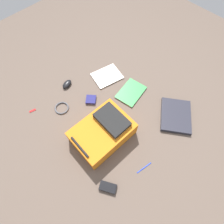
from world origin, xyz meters
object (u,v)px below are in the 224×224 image
Objects in this scene: backpack at (103,132)px; laptop at (176,115)px; cable_coil at (62,108)px; usb_stick at (32,111)px; book_blue at (107,76)px; earbud_pouch at (91,100)px; computer_mouse at (67,84)px; pen_black at (144,168)px; power_brick at (108,187)px; book_manual at (131,92)px.

laptop is (-0.31, -0.57, -0.07)m from backpack.
usb_stick is (0.16, 0.20, -0.00)m from cable_coil.
earbud_pouch is (-0.10, 0.30, 0.01)m from book_blue.
cable_coil is (-0.17, 0.19, -0.01)m from computer_mouse.
book_blue is 2.81× the size of computer_mouse.
book_blue reaches higher than pen_black.
usb_stick is at bearing 17.84° from pen_black.
power_brick is 0.90× the size of pen_black.
book_blue is 0.93m from pen_black.
cable_coil is at bearing 87.44° from book_blue.
earbud_pouch is (0.20, 0.32, 0.01)m from book_manual.
computer_mouse is 0.90× the size of power_brick.
power_brick reaches higher than pen_black.
book_manual is 2.33× the size of cable_coil.
computer_mouse is 0.25m from cable_coil.
laptop is 0.54m from pen_black.
power_brick reaches higher than book_blue.
book_manual is (0.44, 0.09, -0.01)m from laptop.
backpack is 0.40m from power_brick.
computer_mouse is at bearing 26.59° from laptop.
pen_black is at bearing -162.16° from usb_stick.
earbud_pouch is at bearing -122.87° from usb_stick.
backpack is at bearing -169.09° from cable_coil.
usb_stick is at bearing 25.06° from backpack.
backpack is at bearing -38.72° from power_brick.
earbud_pouch reaches higher than usb_stick.
usb_stick is (0.93, 0.86, -0.01)m from laptop.
laptop reaches higher than earbud_pouch.
pen_black is (-0.10, -0.29, -0.01)m from power_brick.
backpack is 0.65m from laptop.
backpack reaches higher than power_brick.
computer_mouse is at bearing 61.16° from book_blue.
earbud_pouch reaches higher than book_manual.
book_blue is at bearing 9.11° from laptop.
power_brick is at bearing 167.92° from cable_coil.
usb_stick is (0.61, 0.29, -0.08)m from backpack.
book_manual is 5.27× the size of usb_stick.
power_brick is (-0.76, 0.16, 0.01)m from cable_coil.
cable_coil is (0.45, 0.09, -0.08)m from backpack.
book_blue is at bearing -43.59° from power_brick.
power_brick is at bearing 136.41° from book_blue.
earbud_pouch is (0.64, -0.40, -0.00)m from power_brick.
backpack is 0.42m from pen_black.
backpack reaches higher than laptop.
laptop reaches higher than book_blue.
backpack is 0.63m from computer_mouse.
laptop is at bearing -118.71° from backpack.
earbud_pouch is 1.56× the size of usb_stick.
usb_stick is at bearing 2.31° from power_brick.
computer_mouse is (0.49, 0.37, 0.01)m from book_manual.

